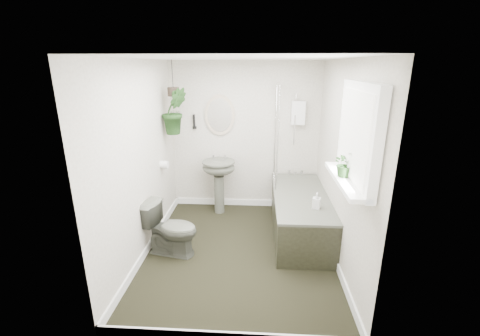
{
  "coord_description": "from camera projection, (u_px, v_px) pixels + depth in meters",
  "views": [
    {
      "loc": [
        0.22,
        -3.51,
        2.23
      ],
      "look_at": [
        0.0,
        0.15,
        1.05
      ],
      "focal_mm": 24.0,
      "sensor_mm": 36.0,
      "label": 1
    }
  ],
  "objects": [
    {
      "name": "floor",
      "position": [
        239.0,
        252.0,
        4.04
      ],
      "size": [
        2.3,
        2.8,
        0.02
      ],
      "primitive_type": "cube",
      "color": "black",
      "rests_on": "ground"
    },
    {
      "name": "ceiling",
      "position": [
        239.0,
        57.0,
        3.33
      ],
      "size": [
        2.3,
        2.8,
        0.02
      ],
      "primitive_type": "cube",
      "color": "white",
      "rests_on": "ground"
    },
    {
      "name": "wall_back",
      "position": [
        245.0,
        137.0,
        5.02
      ],
      "size": [
        2.3,
        0.02,
        2.3
      ],
      "primitive_type": "cube",
      "color": "beige",
      "rests_on": "ground"
    },
    {
      "name": "wall_front",
      "position": [
        227.0,
        220.0,
        2.34
      ],
      "size": [
        2.3,
        0.02,
        2.3
      ],
      "primitive_type": "cube",
      "color": "beige",
      "rests_on": "ground"
    },
    {
      "name": "wall_left",
      "position": [
        140.0,
        162.0,
        3.75
      ],
      "size": [
        0.02,
        2.8,
        2.3
      ],
      "primitive_type": "cube",
      "color": "beige",
      "rests_on": "ground"
    },
    {
      "name": "wall_right",
      "position": [
        342.0,
        166.0,
        3.62
      ],
      "size": [
        0.02,
        2.8,
        2.3
      ],
      "primitive_type": "cube",
      "color": "beige",
      "rests_on": "ground"
    },
    {
      "name": "skirting",
      "position": [
        239.0,
        247.0,
        4.02
      ],
      "size": [
        2.3,
        2.8,
        0.1
      ],
      "primitive_type": "cube",
      "color": "white",
      "rests_on": "floor"
    },
    {
      "name": "bathtub",
      "position": [
        300.0,
        214.0,
        4.38
      ],
      "size": [
        0.72,
        1.72,
        0.58
      ],
      "primitive_type": null,
      "color": "#4D4F44",
      "rests_on": "floor"
    },
    {
      "name": "bath_screen",
      "position": [
        277.0,
        135.0,
        4.56
      ],
      "size": [
        0.04,
        0.72,
        1.4
      ],
      "primitive_type": null,
      "color": "silver",
      "rests_on": "bathtub"
    },
    {
      "name": "shower_box",
      "position": [
        298.0,
        113.0,
        4.79
      ],
      "size": [
        0.2,
        0.1,
        0.35
      ],
      "primitive_type": "cube",
      "color": "white",
      "rests_on": "wall_back"
    },
    {
      "name": "oval_mirror",
      "position": [
        220.0,
        115.0,
        4.9
      ],
      "size": [
        0.46,
        0.03,
        0.62
      ],
      "primitive_type": "ellipsoid",
      "color": "#BDA88D",
      "rests_on": "wall_back"
    },
    {
      "name": "wall_sconce",
      "position": [
        194.0,
        121.0,
        4.94
      ],
      "size": [
        0.04,
        0.04,
        0.22
      ],
      "primitive_type": "cylinder",
      "color": "black",
      "rests_on": "wall_back"
    },
    {
      "name": "toilet_roll_holder",
      "position": [
        164.0,
        165.0,
        4.49
      ],
      "size": [
        0.11,
        0.11,
        0.11
      ],
      "primitive_type": "cylinder",
      "rotation": [
        0.0,
        1.57,
        0.0
      ],
      "color": "white",
      "rests_on": "wall_left"
    },
    {
      "name": "window_recess",
      "position": [
        358.0,
        135.0,
        2.8
      ],
      "size": [
        0.08,
        1.0,
        0.9
      ],
      "primitive_type": "cube",
      "color": "white",
      "rests_on": "wall_right"
    },
    {
      "name": "window_sill",
      "position": [
        345.0,
        180.0,
        2.93
      ],
      "size": [
        0.18,
        1.0,
        0.04
      ],
      "primitive_type": "cube",
      "color": "white",
      "rests_on": "wall_right"
    },
    {
      "name": "window_blinds",
      "position": [
        353.0,
        135.0,
        2.8
      ],
      "size": [
        0.01,
        0.86,
        0.76
      ],
      "primitive_type": "cube",
      "color": "white",
      "rests_on": "wall_right"
    },
    {
      "name": "toilet",
      "position": [
        171.0,
        228.0,
        3.91
      ],
      "size": [
        0.72,
        0.5,
        0.67
      ],
      "primitive_type": "imported",
      "rotation": [
        0.0,
        0.0,
        1.37
      ],
      "color": "#4D4F44",
      "rests_on": "floor"
    },
    {
      "name": "pedestal_sink",
      "position": [
        219.0,
        187.0,
        4.98
      ],
      "size": [
        0.55,
        0.48,
        0.85
      ],
      "primitive_type": null,
      "rotation": [
        0.0,
        0.0,
        -0.12
      ],
      "color": "#4D4F44",
      "rests_on": "floor"
    },
    {
      "name": "sill_plant",
      "position": [
        345.0,
        164.0,
        2.93
      ],
      "size": [
        0.26,
        0.23,
        0.24
      ],
      "primitive_type": "imported",
      "rotation": [
        0.0,
        0.0,
        0.22
      ],
      "color": "black",
      "rests_on": "window_sill"
    },
    {
      "name": "hanging_plant",
      "position": [
        175.0,
        111.0,
        4.5
      ],
      "size": [
        0.45,
        0.42,
        0.65
      ],
      "primitive_type": "imported",
      "rotation": [
        0.0,
        0.0,
        0.46
      ],
      "color": "black",
      "rests_on": "ceiling"
    },
    {
      "name": "soap_bottle",
      "position": [
        317.0,
        201.0,
        3.85
      ],
      "size": [
        0.11,
        0.12,
        0.2
      ],
      "primitive_type": "imported",
      "rotation": [
        0.0,
        0.0,
        -0.34
      ],
      "color": "black",
      "rests_on": "bathtub"
    },
    {
      "name": "hanging_pot",
      "position": [
        173.0,
        92.0,
        4.42
      ],
      "size": [
        0.16,
        0.16,
        0.12
      ],
      "primitive_type": "cylinder",
      "color": "#2D231B",
      "rests_on": "ceiling"
    }
  ]
}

